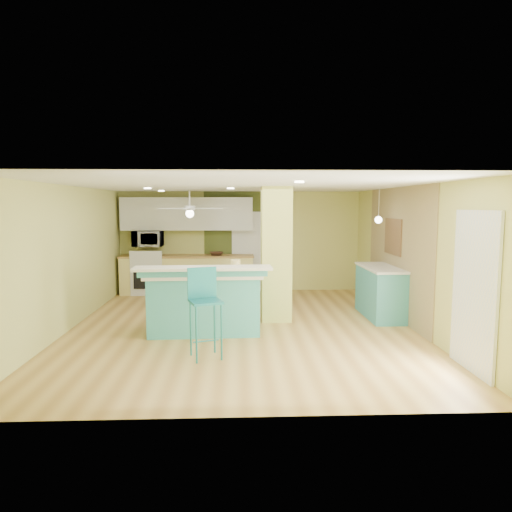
# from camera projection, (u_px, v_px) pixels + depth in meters

# --- Properties ---
(floor) EXTENTS (6.00, 7.00, 0.01)m
(floor) POSITION_uv_depth(u_px,v_px,m) (242.00, 327.00, 8.14)
(floor) COLOR #A77A3A
(floor) RESTS_ON ground
(ceiling) EXTENTS (6.00, 7.00, 0.01)m
(ceiling) POSITION_uv_depth(u_px,v_px,m) (241.00, 185.00, 7.86)
(ceiling) COLOR white
(ceiling) RESTS_ON wall_back
(wall_back) EXTENTS (6.00, 0.01, 2.50)m
(wall_back) POSITION_uv_depth(u_px,v_px,m) (240.00, 242.00, 11.48)
(wall_back) COLOR #C4C369
(wall_back) RESTS_ON floor
(wall_front) EXTENTS (6.00, 0.01, 2.50)m
(wall_front) POSITION_uv_depth(u_px,v_px,m) (245.00, 297.00, 4.52)
(wall_front) COLOR #C4C369
(wall_front) RESTS_ON floor
(wall_left) EXTENTS (0.01, 7.00, 2.50)m
(wall_left) POSITION_uv_depth(u_px,v_px,m) (68.00, 258.00, 7.88)
(wall_left) COLOR #C4C369
(wall_left) RESTS_ON floor
(wall_right) EXTENTS (0.01, 7.00, 2.50)m
(wall_right) POSITION_uv_depth(u_px,v_px,m) (410.00, 257.00, 8.13)
(wall_right) COLOR #C4C369
(wall_right) RESTS_ON floor
(wood_panel) EXTENTS (0.02, 3.40, 2.50)m
(wood_panel) POSITION_uv_depth(u_px,v_px,m) (397.00, 253.00, 8.72)
(wood_panel) COLOR olive
(wood_panel) RESTS_ON floor
(olive_accent) EXTENTS (2.20, 0.02, 2.50)m
(olive_accent) POSITION_uv_depth(u_px,v_px,m) (248.00, 242.00, 11.48)
(olive_accent) COLOR #465020
(olive_accent) RESTS_ON floor
(interior_door) EXTENTS (0.82, 0.05, 2.00)m
(interior_door) POSITION_uv_depth(u_px,v_px,m) (248.00, 252.00, 11.48)
(interior_door) COLOR silver
(interior_door) RESTS_ON floor
(french_door) EXTENTS (0.04, 1.08, 2.10)m
(french_door) POSITION_uv_depth(u_px,v_px,m) (474.00, 292.00, 5.87)
(french_door) COLOR white
(french_door) RESTS_ON floor
(column) EXTENTS (0.55, 0.55, 2.50)m
(column) POSITION_uv_depth(u_px,v_px,m) (276.00, 254.00, 8.53)
(column) COLOR #BFC25A
(column) RESTS_ON floor
(kitchen_run) EXTENTS (3.25, 0.63, 0.94)m
(kitchen_run) POSITION_uv_depth(u_px,v_px,m) (188.00, 274.00, 11.21)
(kitchen_run) COLOR #DECE74
(kitchen_run) RESTS_ON floor
(stove) EXTENTS (0.76, 0.66, 1.08)m
(stove) POSITION_uv_depth(u_px,v_px,m) (149.00, 275.00, 11.17)
(stove) COLOR silver
(stove) RESTS_ON floor
(upper_cabinets) EXTENTS (3.20, 0.34, 0.80)m
(upper_cabinets) POSITION_uv_depth(u_px,v_px,m) (187.00, 214.00, 11.17)
(upper_cabinets) COLOR silver
(upper_cabinets) RESTS_ON wall_back
(microwave) EXTENTS (0.70, 0.48, 0.39)m
(microwave) POSITION_uv_depth(u_px,v_px,m) (148.00, 239.00, 11.08)
(microwave) COLOR white
(microwave) RESTS_ON wall_back
(ceiling_fan) EXTENTS (1.41, 1.41, 0.61)m
(ceiling_fan) POSITION_uv_depth(u_px,v_px,m) (190.00, 209.00, 9.85)
(ceiling_fan) COLOR silver
(ceiling_fan) RESTS_ON ceiling
(pendant_lamp) EXTENTS (0.14, 0.14, 0.69)m
(pendant_lamp) POSITION_uv_depth(u_px,v_px,m) (378.00, 220.00, 8.79)
(pendant_lamp) COLOR silver
(pendant_lamp) RESTS_ON ceiling
(wall_decor) EXTENTS (0.03, 0.90, 0.70)m
(wall_decor) POSITION_uv_depth(u_px,v_px,m) (393.00, 237.00, 8.89)
(wall_decor) COLOR brown
(wall_decor) RESTS_ON wood_panel
(peninsula) EXTENTS (2.22, 1.23, 1.18)m
(peninsula) POSITION_uv_depth(u_px,v_px,m) (204.00, 300.00, 7.77)
(peninsula) COLOR teal
(peninsula) RESTS_ON floor
(bar_stool) EXTENTS (0.53, 0.53, 1.28)m
(bar_stool) POSITION_uv_depth(u_px,v_px,m) (204.00, 298.00, 6.47)
(bar_stool) COLOR #1C747F
(bar_stool) RESTS_ON floor
(side_counter) EXTENTS (0.65, 1.53, 0.98)m
(side_counter) POSITION_uv_depth(u_px,v_px,m) (381.00, 292.00, 8.83)
(side_counter) COLOR teal
(side_counter) RESTS_ON floor
(fruit_bowl) EXTENTS (0.43, 0.43, 0.08)m
(fruit_bowl) POSITION_uv_depth(u_px,v_px,m) (216.00, 254.00, 11.14)
(fruit_bowl) COLOR #3B2318
(fruit_bowl) RESTS_ON kitchen_run
(canister) EXTENTS (0.17, 0.17, 0.19)m
(canister) POSITION_uv_depth(u_px,v_px,m) (236.00, 265.00, 7.98)
(canister) COLOR gold
(canister) RESTS_ON peninsula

